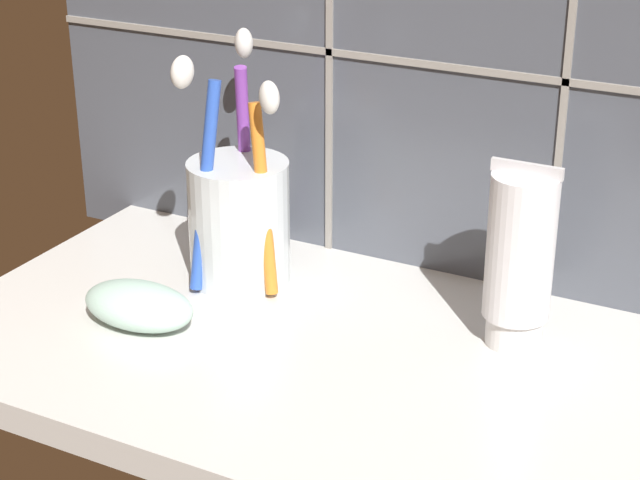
% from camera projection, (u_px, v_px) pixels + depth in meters
% --- Properties ---
extents(sink_counter, '(0.70, 0.29, 0.02)m').
position_uv_depth(sink_counter, '(450.00, 395.00, 0.66)').
color(sink_counter, silver).
rests_on(sink_counter, ground).
extents(toothbrush_cup, '(0.09, 0.10, 0.18)m').
position_uv_depth(toothbrush_cup, '(239.00, 215.00, 0.77)').
color(toothbrush_cup, silver).
rests_on(toothbrush_cup, sink_counter).
extents(toothpaste_tube, '(0.05, 0.04, 0.12)m').
position_uv_depth(toothpaste_tube, '(520.00, 258.00, 0.67)').
color(toothpaste_tube, white).
rests_on(toothpaste_tube, sink_counter).
extents(soap_bar, '(0.08, 0.05, 0.03)m').
position_uv_depth(soap_bar, '(139.00, 305.00, 0.72)').
color(soap_bar, silver).
rests_on(soap_bar, sink_counter).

